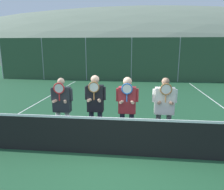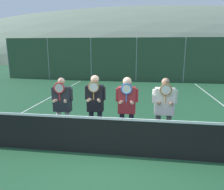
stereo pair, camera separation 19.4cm
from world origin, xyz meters
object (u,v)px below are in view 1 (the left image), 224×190
at_px(player_center_right, 127,105).
at_px(car_far_left, 65,66).
at_px(car_left_of_center, 121,67).
at_px(player_center_left, 95,104).
at_px(player_leftmost, 62,105).
at_px(player_rightmost, 164,106).
at_px(car_center, 184,67).

xyz_separation_m(player_center_right, car_far_left, (-5.98, 13.02, -0.20)).
relative_size(player_center_right, car_left_of_center, 0.41).
bearing_deg(player_center_left, player_leftmost, 179.40).
bearing_deg(car_far_left, player_rightmost, -61.87).
relative_size(player_rightmost, car_center, 0.39).
xyz_separation_m(player_center_right, car_left_of_center, (-1.09, 13.11, -0.23)).
height_order(player_center_left, player_center_right, player_center_left).
height_order(player_center_right, car_far_left, player_center_right).
height_order(player_leftmost, car_far_left, player_leftmost).
distance_m(player_leftmost, player_center_right, 1.77).
bearing_deg(player_rightmost, player_leftmost, -179.35).
height_order(player_leftmost, player_rightmost, player_rightmost).
bearing_deg(player_rightmost, car_far_left, 118.13).
distance_m(player_center_right, car_center, 13.80).
xyz_separation_m(player_rightmost, car_far_left, (-6.94, 12.98, -0.18)).
bearing_deg(player_center_left, player_rightmost, 1.30).
distance_m(player_center_right, player_rightmost, 0.96).
xyz_separation_m(car_far_left, car_center, (10.11, 0.14, -0.03)).
relative_size(player_center_right, player_rightmost, 1.00).
distance_m(car_far_left, car_center, 10.11).
height_order(player_center_left, car_far_left, player_center_left).
bearing_deg(player_center_right, car_center, 72.59).
distance_m(player_center_left, car_center, 14.07).
bearing_deg(car_center, player_leftmost, -114.13).
height_order(player_center_right, player_rightmost, player_center_right).
bearing_deg(car_left_of_center, player_rightmost, -81.10).
relative_size(player_leftmost, player_rightmost, 0.98).
relative_size(player_leftmost, player_center_left, 0.95).
bearing_deg(player_leftmost, car_left_of_center, 87.04).
bearing_deg(player_rightmost, player_center_right, -177.48).
relative_size(player_center_left, car_center, 0.40).
distance_m(player_rightmost, car_left_of_center, 13.23).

